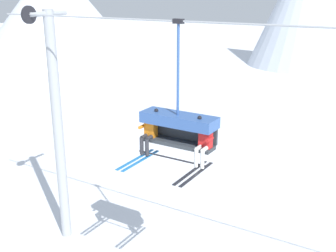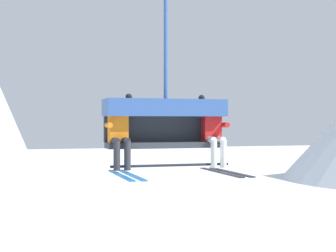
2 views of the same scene
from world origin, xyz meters
name	(u,v)px [view 2 (image 2 of 2)]	position (x,y,z in m)	size (l,w,h in m)	color
chairlift_chair	(164,114)	(-1.36, -0.73, 5.59)	(2.12, 0.74, 3.63)	#33383D
skier_orange	(120,132)	(-2.20, -0.94, 5.29)	(0.48, 1.70, 1.34)	orange
skier_red	(214,131)	(-0.51, -0.94, 5.29)	(0.48, 1.70, 1.34)	red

